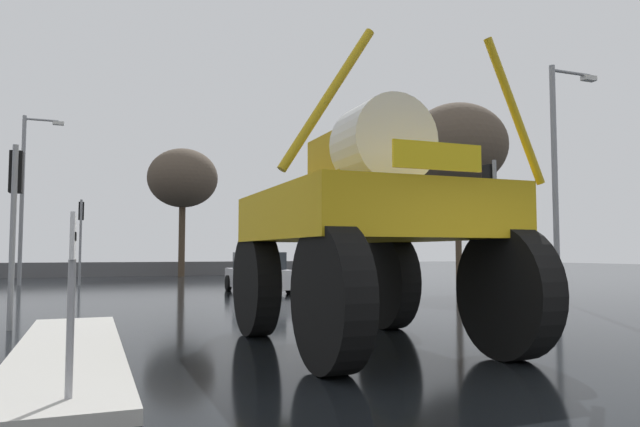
% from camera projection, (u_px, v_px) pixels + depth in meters
% --- Properties ---
extents(ground_plane, '(120.00, 120.00, 0.00)m').
position_uv_depth(ground_plane, '(221.00, 292.00, 22.37)').
color(ground_plane, black).
extents(median_island, '(1.46, 7.81, 0.15)m').
position_uv_depth(median_island, '(69.00, 352.00, 8.44)').
color(median_island, '#B2AFA8').
rests_on(median_island, ground).
extents(lane_arrow_sign, '(0.07, 0.60, 1.74)m').
position_uv_depth(lane_arrow_sign, '(72.00, 270.00, 5.53)').
color(lane_arrow_sign, '#99999E').
rests_on(lane_arrow_sign, median_island).
extents(oversize_sprayer, '(4.05, 5.53, 4.58)m').
position_uv_depth(oversize_sprayer, '(366.00, 226.00, 9.50)').
color(oversize_sprayer, black).
rests_on(oversize_sprayer, ground).
extents(sedan_ahead, '(1.93, 4.13, 1.52)m').
position_uv_depth(sedan_ahead, '(258.00, 273.00, 22.14)').
color(sedan_ahead, silver).
rests_on(sedan_ahead, ground).
extents(traffic_signal_near_left, '(0.24, 0.54, 3.65)m').
position_uv_depth(traffic_signal_near_left, '(15.00, 195.00, 11.62)').
color(traffic_signal_near_left, gray).
rests_on(traffic_signal_near_left, ground).
extents(traffic_signal_near_right, '(0.24, 0.54, 4.02)m').
position_uv_depth(traffic_signal_near_right, '(491.00, 200.00, 15.87)').
color(traffic_signal_near_right, gray).
rests_on(traffic_signal_near_right, ground).
extents(traffic_signal_far_left, '(0.24, 0.55, 3.96)m').
position_uv_depth(traffic_signal_far_left, '(81.00, 223.00, 27.02)').
color(traffic_signal_far_left, gray).
rests_on(traffic_signal_far_left, ground).
extents(streetlight_near_right, '(1.89, 0.24, 7.52)m').
position_uv_depth(streetlight_near_right, '(558.00, 168.00, 18.51)').
color(streetlight_near_right, gray).
rests_on(streetlight_near_right, ground).
extents(streetlight_far_left, '(1.78, 0.24, 7.90)m').
position_uv_depth(streetlight_far_left, '(25.00, 190.00, 26.96)').
color(streetlight_far_left, gray).
rests_on(streetlight_far_left, ground).
extents(bare_tree_right, '(4.14, 4.14, 7.70)m').
position_uv_depth(bare_tree_right, '(457.00, 146.00, 24.14)').
color(bare_tree_right, '#473828').
rests_on(bare_tree_right, ground).
extents(bare_tree_far_center, '(4.38, 4.38, 8.07)m').
position_uv_depth(bare_tree_far_center, '(183.00, 179.00, 36.75)').
color(bare_tree_far_center, '#473828').
rests_on(bare_tree_far_center, ground).
extents(roadside_barrier, '(31.02, 0.24, 0.90)m').
position_uv_depth(roadside_barrier, '(169.00, 269.00, 37.50)').
color(roadside_barrier, '#59595B').
rests_on(roadside_barrier, ground).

